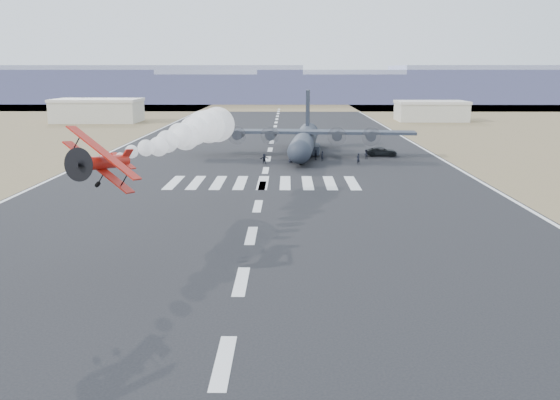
{
  "coord_description": "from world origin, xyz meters",
  "views": [
    {
      "loc": [
        3.27,
        -28.06,
        14.76
      ],
      "look_at": [
        2.66,
        20.98,
        4.0
      ],
      "focal_mm": 38.0,
      "sensor_mm": 36.0,
      "label": 1
    }
  ],
  "objects_px": {
    "aerobatic_biplane": "(102,162)",
    "crew_h": "(309,154)",
    "support_vehicle": "(382,152)",
    "crew_c": "(300,154)",
    "crew_a": "(322,156)",
    "transport_aircraft": "(305,139)",
    "crew_f": "(264,159)",
    "hangar_left": "(98,110)",
    "hangar_right": "(431,111)",
    "crew_b": "(366,154)",
    "crew_g": "(358,159)",
    "crew_d": "(316,155)",
    "crew_e": "(290,157)"
  },
  "relations": [
    {
      "from": "aerobatic_biplane",
      "to": "crew_h",
      "type": "bearing_deg",
      "value": 84.03
    },
    {
      "from": "support_vehicle",
      "to": "crew_h",
      "type": "xyz_separation_m",
      "value": [
        -13.06,
        -3.72,
        0.09
      ]
    },
    {
      "from": "crew_c",
      "to": "crew_h",
      "type": "bearing_deg",
      "value": -76.9
    },
    {
      "from": "aerobatic_biplane",
      "to": "crew_a",
      "type": "bearing_deg",
      "value": 81.42
    },
    {
      "from": "crew_a",
      "to": "crew_c",
      "type": "distance_m",
      "value": 4.03
    },
    {
      "from": "transport_aircraft",
      "to": "crew_f",
      "type": "relative_size",
      "value": 22.85
    },
    {
      "from": "crew_c",
      "to": "hangar_left",
      "type": "bearing_deg",
      "value": 21.25
    },
    {
      "from": "hangar_right",
      "to": "crew_c",
      "type": "height_order",
      "value": "hangar_right"
    },
    {
      "from": "aerobatic_biplane",
      "to": "crew_b",
      "type": "relative_size",
      "value": 3.6
    },
    {
      "from": "hangar_right",
      "to": "crew_g",
      "type": "relative_size",
      "value": 11.34
    },
    {
      "from": "crew_c",
      "to": "crew_d",
      "type": "relative_size",
      "value": 1.04
    },
    {
      "from": "crew_f",
      "to": "crew_d",
      "type": "bearing_deg",
      "value": 12.3
    },
    {
      "from": "crew_a",
      "to": "crew_b",
      "type": "xyz_separation_m",
      "value": [
        7.52,
        2.11,
        0.01
      ]
    },
    {
      "from": "hangar_right",
      "to": "aerobatic_biplane",
      "type": "distance_m",
      "value": 148.02
    },
    {
      "from": "hangar_left",
      "to": "crew_c",
      "type": "distance_m",
      "value": 93.41
    },
    {
      "from": "transport_aircraft",
      "to": "support_vehicle",
      "type": "height_order",
      "value": "transport_aircraft"
    },
    {
      "from": "crew_f",
      "to": "aerobatic_biplane",
      "type": "bearing_deg",
      "value": -115.88
    },
    {
      "from": "crew_a",
      "to": "crew_e",
      "type": "xyz_separation_m",
      "value": [
        -5.29,
        -2.09,
        0.1
      ]
    },
    {
      "from": "hangar_left",
      "to": "crew_e",
      "type": "bearing_deg",
      "value": -54.18
    },
    {
      "from": "hangar_left",
      "to": "transport_aircraft",
      "type": "relative_size",
      "value": 0.64
    },
    {
      "from": "hangar_right",
      "to": "support_vehicle",
      "type": "height_order",
      "value": "hangar_right"
    },
    {
      "from": "crew_c",
      "to": "crew_g",
      "type": "xyz_separation_m",
      "value": [
        9.31,
        -5.13,
        0.01
      ]
    },
    {
      "from": "hangar_right",
      "to": "crew_h",
      "type": "xyz_separation_m",
      "value": [
        -39.09,
        -77.8,
        -2.17
      ]
    },
    {
      "from": "crew_c",
      "to": "crew_f",
      "type": "height_order",
      "value": "crew_c"
    },
    {
      "from": "crew_a",
      "to": "crew_f",
      "type": "relative_size",
      "value": 0.97
    },
    {
      "from": "aerobatic_biplane",
      "to": "crew_d",
      "type": "relative_size",
      "value": 3.43
    },
    {
      "from": "crew_g",
      "to": "hangar_right",
      "type": "bearing_deg",
      "value": -145.88
    },
    {
      "from": "support_vehicle",
      "to": "crew_h",
      "type": "relative_size",
      "value": 3.21
    },
    {
      "from": "crew_c",
      "to": "crew_g",
      "type": "relative_size",
      "value": 0.99
    },
    {
      "from": "crew_g",
      "to": "aerobatic_biplane",
      "type": "bearing_deg",
      "value": 29.96
    },
    {
      "from": "crew_h",
      "to": "crew_b",
      "type": "bearing_deg",
      "value": -39.12
    },
    {
      "from": "crew_d",
      "to": "crew_g",
      "type": "bearing_deg",
      "value": -142.88
    },
    {
      "from": "aerobatic_biplane",
      "to": "crew_d",
      "type": "distance_m",
      "value": 61.14
    },
    {
      "from": "crew_h",
      "to": "crew_f",
      "type": "bearing_deg",
      "value": -179.22
    },
    {
      "from": "hangar_left",
      "to": "crew_c",
      "type": "bearing_deg",
      "value": -52.12
    },
    {
      "from": "hangar_left",
      "to": "aerobatic_biplane",
      "type": "bearing_deg",
      "value": -72.26
    },
    {
      "from": "crew_b",
      "to": "crew_e",
      "type": "height_order",
      "value": "crew_e"
    },
    {
      "from": "aerobatic_biplane",
      "to": "crew_a",
      "type": "xyz_separation_m",
      "value": [
        18.85,
        56.8,
        -7.64
      ]
    },
    {
      "from": "crew_f",
      "to": "crew_a",
      "type": "bearing_deg",
      "value": 3.63
    },
    {
      "from": "transport_aircraft",
      "to": "aerobatic_biplane",
      "type": "bearing_deg",
      "value": -99.37
    },
    {
      "from": "hangar_right",
      "to": "crew_g",
      "type": "xyz_separation_m",
      "value": [
        -31.36,
        -83.83,
        -2.11
      ]
    },
    {
      "from": "transport_aircraft",
      "to": "crew_f",
      "type": "xyz_separation_m",
      "value": [
        -6.77,
        -10.5,
        -2.01
      ]
    },
    {
      "from": "crew_d",
      "to": "transport_aircraft",
      "type": "bearing_deg",
      "value": -0.35
    },
    {
      "from": "crew_g",
      "to": "crew_d",
      "type": "bearing_deg",
      "value": -71.58
    },
    {
      "from": "crew_f",
      "to": "support_vehicle",
      "type": "bearing_deg",
      "value": 8.99
    },
    {
      "from": "crew_e",
      "to": "crew_h",
      "type": "height_order",
      "value": "crew_e"
    },
    {
      "from": "hangar_left",
      "to": "crew_a",
      "type": "distance_m",
      "value": 96.91
    },
    {
      "from": "aerobatic_biplane",
      "to": "crew_e",
      "type": "bearing_deg",
      "value": 85.86
    },
    {
      "from": "hangar_left",
      "to": "crew_h",
      "type": "xyz_separation_m",
      "value": [
        58.91,
        -72.8,
        -2.57
      ]
    },
    {
      "from": "crew_b",
      "to": "crew_c",
      "type": "relative_size",
      "value": 0.92
    }
  ]
}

